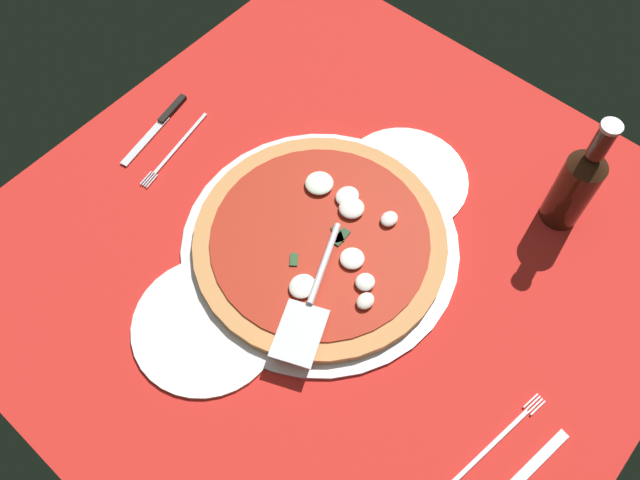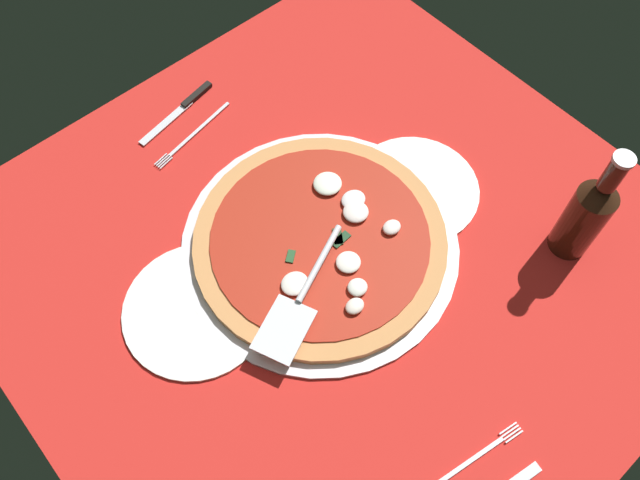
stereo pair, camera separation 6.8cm
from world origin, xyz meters
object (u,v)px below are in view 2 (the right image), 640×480
object	(u,v)px
dinner_plate_right	(413,189)
beer_bottle	(586,215)
dinner_plate_left	(197,310)
place_setting_far	(188,121)
pizza	(321,240)
pizza_server	(300,299)

from	to	relation	value
dinner_plate_right	beer_bottle	xyz separation A→B (cm)	(10.83, -23.56, 8.65)
dinner_plate_left	place_setting_far	world-z (taller)	place_setting_far
dinner_plate_left	pizza	distance (cm)	21.91
dinner_plate_right	beer_bottle	world-z (taller)	beer_bottle
beer_bottle	dinner_plate_left	bearing A→B (deg)	149.89
dinner_plate_right	place_setting_far	distance (cm)	41.88
pizza	place_setting_far	world-z (taller)	pizza
dinner_plate_left	dinner_plate_right	size ratio (longest dim) A/B	1.04
pizza_server	place_setting_far	bearing A→B (deg)	-124.88
dinner_plate_right	place_setting_far	size ratio (longest dim) A/B	1.02
pizza_server	beer_bottle	xyz separation A→B (cm)	(39.28, -19.34, 4.76)
dinner_plate_left	dinner_plate_right	xyz separation A→B (cm)	(40.25, -6.07, 0.00)
pizza_server	beer_bottle	world-z (taller)	beer_bottle
pizza_server	pizza	bearing A→B (deg)	-169.64
beer_bottle	pizza_server	bearing A→B (deg)	153.79
pizza_server	beer_bottle	size ratio (longest dim) A/B	0.99
dinner_plate_right	dinner_plate_left	bearing A→B (deg)	171.42
place_setting_far	beer_bottle	xyz separation A→B (cm)	(30.66, -60.44, 8.80)
pizza	pizza_server	bearing A→B (deg)	-146.60
pizza_server	dinner_plate_right	bearing A→B (deg)	165.40
dinner_plate_left	pizza_server	size ratio (longest dim) A/B	0.98
pizza_server	dinner_plate_left	bearing A→B (deg)	-64.12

